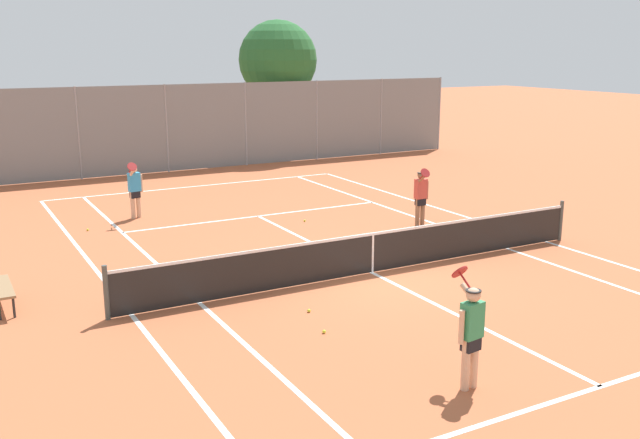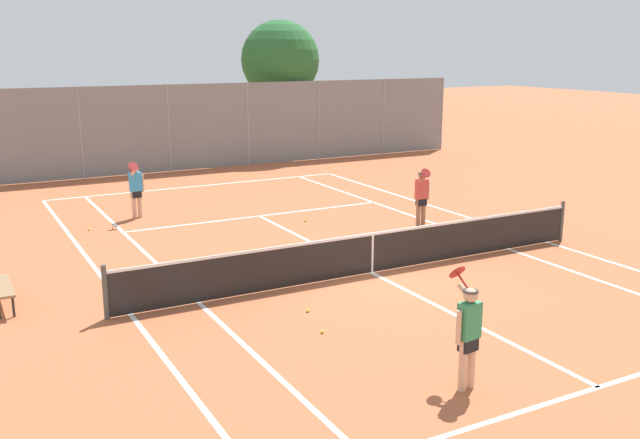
% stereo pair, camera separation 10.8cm
% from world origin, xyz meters
% --- Properties ---
extents(ground_plane, '(120.00, 120.00, 0.00)m').
position_xyz_m(ground_plane, '(0.00, 0.00, 0.00)').
color(ground_plane, '#B25B38').
extents(court_line_markings, '(11.10, 23.90, 0.01)m').
position_xyz_m(court_line_markings, '(0.00, 0.00, 0.00)').
color(court_line_markings, white).
rests_on(court_line_markings, ground).
extents(tennis_net, '(12.00, 0.10, 1.07)m').
position_xyz_m(tennis_net, '(0.00, 0.00, 0.51)').
color(tennis_net, '#474C47').
rests_on(tennis_net, ground).
extents(player_near_side, '(0.60, 0.79, 1.77)m').
position_xyz_m(player_near_side, '(-1.80, -5.45, 0.93)').
color(player_near_side, '#D8A884').
rests_on(player_near_side, ground).
extents(player_far_left, '(0.58, 0.80, 1.77)m').
position_xyz_m(player_far_left, '(-3.32, 7.96, 0.93)').
color(player_far_left, '#D8A884').
rests_on(player_far_left, ground).
extents(player_far_right, '(0.66, 0.74, 1.77)m').
position_xyz_m(player_far_right, '(3.57, 3.00, 0.93)').
color(player_far_right, '#936B4C').
rests_on(player_far_right, ground).
extents(loose_tennis_ball_0, '(0.07, 0.07, 0.07)m').
position_xyz_m(loose_tennis_ball_0, '(-0.74, 0.74, 0.03)').
color(loose_tennis_ball_0, '#D1DB33').
rests_on(loose_tennis_ball_0, ground).
extents(loose_tennis_ball_1, '(0.07, 0.07, 0.07)m').
position_xyz_m(loose_tennis_ball_1, '(-4.93, 7.07, 0.03)').
color(loose_tennis_ball_1, '#D1DB33').
rests_on(loose_tennis_ball_1, ground).
extents(loose_tennis_ball_2, '(0.07, 0.07, 0.07)m').
position_xyz_m(loose_tennis_ball_2, '(-2.68, -2.56, 0.03)').
color(loose_tennis_ball_2, '#D1DB33').
rests_on(loose_tennis_ball_2, ground).
extents(loose_tennis_ball_3, '(0.07, 0.07, 0.07)m').
position_xyz_m(loose_tennis_ball_3, '(0.91, 5.09, 0.03)').
color(loose_tennis_ball_3, '#D1DB33').
rests_on(loose_tennis_ball_3, ground).
extents(loose_tennis_ball_5, '(0.07, 0.07, 0.07)m').
position_xyz_m(loose_tennis_ball_5, '(-2.43, -1.50, 0.03)').
color(loose_tennis_ball_5, '#D1DB33').
rests_on(loose_tennis_ball_5, ground).
extents(courtside_bench, '(0.36, 1.50, 0.47)m').
position_xyz_m(courtside_bench, '(-7.61, 1.60, 0.41)').
color(courtside_bench, olive).
rests_on(courtside_bench, ground).
extents(back_fence, '(28.00, 0.08, 3.57)m').
position_xyz_m(back_fence, '(0.00, 15.50, 1.79)').
color(back_fence, gray).
rests_on(back_fence, ground).
extents(tree_behind_right, '(3.62, 3.62, 6.26)m').
position_xyz_m(tree_behind_right, '(6.07, 17.45, 4.35)').
color(tree_behind_right, brown).
rests_on(tree_behind_right, ground).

